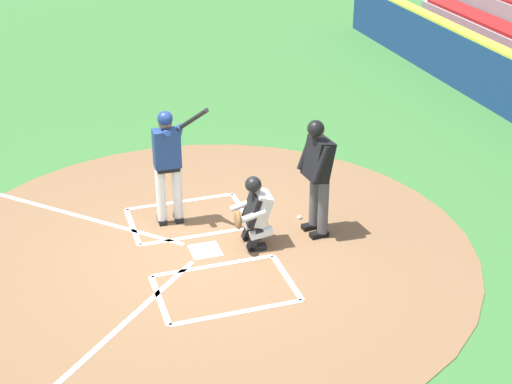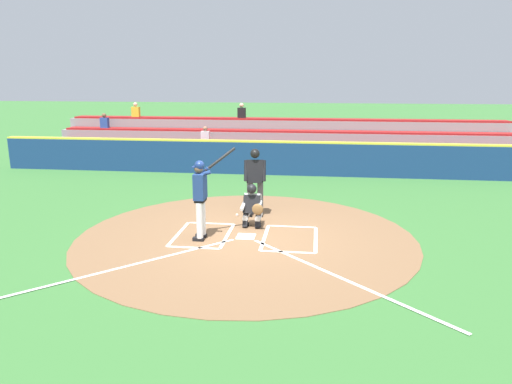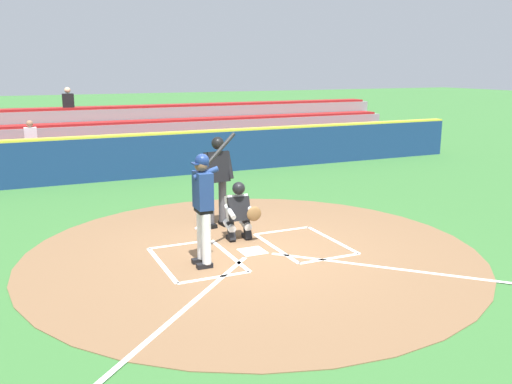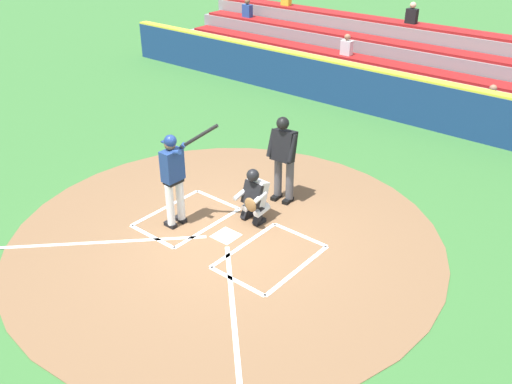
% 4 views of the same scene
% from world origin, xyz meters
% --- Properties ---
extents(ground_plane, '(120.00, 120.00, 0.00)m').
position_xyz_m(ground_plane, '(0.00, 0.00, 0.00)').
color(ground_plane, '#387033').
extents(dirt_circle, '(8.00, 8.00, 0.01)m').
position_xyz_m(dirt_circle, '(0.00, 0.00, 0.01)').
color(dirt_circle, brown).
rests_on(dirt_circle, ground).
extents(home_plate_and_chalk, '(7.93, 4.91, 0.01)m').
position_xyz_m(home_plate_and_chalk, '(0.00, 0.88, 0.01)').
color(home_plate_and_chalk, white).
rests_on(home_plate_and_chalk, dirt_circle).
extents(batter, '(0.93, 0.70, 2.13)m').
position_xyz_m(batter, '(1.00, 0.29, 1.10)').
color(batter, white).
rests_on(batter, ground).
extents(catcher, '(0.59, 0.63, 1.13)m').
position_xyz_m(catcher, '(-0.06, -0.75, 0.59)').
color(catcher, black).
rests_on(catcher, ground).
extents(plate_umpire, '(0.60, 0.45, 1.86)m').
position_xyz_m(plate_umpire, '(0.01, -1.75, 1.08)').
color(plate_umpire, '#4C4C51').
rests_on(plate_umpire, ground).
extents(baseball, '(0.07, 0.07, 0.07)m').
position_xyz_m(baseball, '(0.49, -1.67, 0.04)').
color(baseball, white).
rests_on(baseball, ground).
extents(backstop_wall, '(22.00, 0.36, 1.31)m').
position_xyz_m(backstop_wall, '(0.00, -7.50, 0.65)').
color(backstop_wall, navy).
rests_on(backstop_wall, ground).
extents(bleacher_stand, '(20.00, 3.40, 2.55)m').
position_xyz_m(bleacher_stand, '(0.01, -10.20, 0.70)').
color(bleacher_stand, gray).
rests_on(bleacher_stand, ground).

